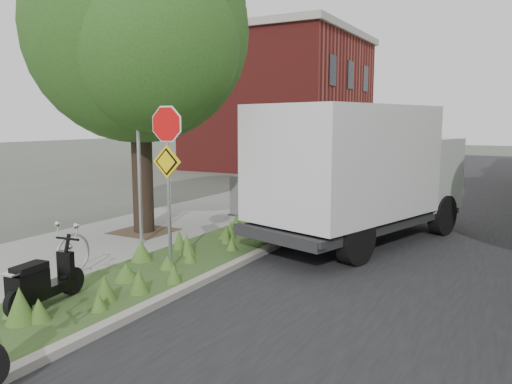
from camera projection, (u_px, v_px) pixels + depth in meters
ground at (214, 295)px, 8.46m from camera, size 120.00×120.00×0.00m
sidewalk_near at (266, 196)px, 19.16m from camera, size 3.50×60.00×0.12m
verge at (334, 202)px, 17.84m from camera, size 2.00×60.00×0.12m
kerb_near at (361, 204)px, 17.37m from camera, size 0.20×60.00×0.13m
road at (470, 215)px, 15.70m from camera, size 7.00×60.00×0.01m
street_tree_main at (138, 44)px, 12.22m from camera, size 6.21×5.54×7.66m
bare_post at (139, 157)px, 11.25m from camera, size 0.08×0.08×4.00m
bike_hoop at (73, 254)px, 9.16m from camera, size 0.06×0.78×0.77m
sign_assembly at (167, 153)px, 9.31m from camera, size 0.94×0.08×3.22m
brick_building at (281, 101)px, 31.49m from camera, size 9.40×10.40×8.30m
scooter_near at (38, 286)px, 7.46m from camera, size 0.43×1.53×0.73m
box_truck at (359, 168)px, 11.91m from camera, size 4.04×6.59×2.80m
utility_cabinet at (245, 197)px, 14.91m from camera, size 0.90×0.60×1.18m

